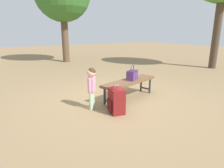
% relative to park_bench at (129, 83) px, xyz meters
% --- Properties ---
extents(ground_plane, '(40.00, 40.00, 0.00)m').
position_rel_park_bench_xyz_m(ground_plane, '(0.37, -0.11, -0.39)').
color(ground_plane, '#8C704C').
rests_on(ground_plane, ground).
extents(park_bench, '(1.65, 0.74, 0.45)m').
position_rel_park_bench_xyz_m(park_bench, '(0.00, 0.00, 0.00)').
color(park_bench, brown).
rests_on(park_bench, ground).
extents(handbag, '(0.37, 0.31, 0.37)m').
position_rel_park_bench_xyz_m(handbag, '(-0.09, -0.01, 0.18)').
color(handbag, '#4C2D66').
rests_on(handbag, park_bench).
extents(child_standing, '(0.20, 0.18, 0.88)m').
position_rel_park_bench_xyz_m(child_standing, '(1.07, 0.09, 0.19)').
color(child_standing, '#B2D8B2').
rests_on(child_standing, ground).
extents(backpack_large, '(0.36, 0.40, 0.58)m').
position_rel_park_bench_xyz_m(backpack_large, '(0.77, 0.54, -0.10)').
color(backpack_large, maroon).
rests_on(backpack_large, ground).
extents(backpack_small, '(0.20, 0.21, 0.28)m').
position_rel_park_bench_xyz_m(backpack_small, '(0.46, 0.20, -0.25)').
color(backpack_small, black).
rests_on(backpack_small, ground).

